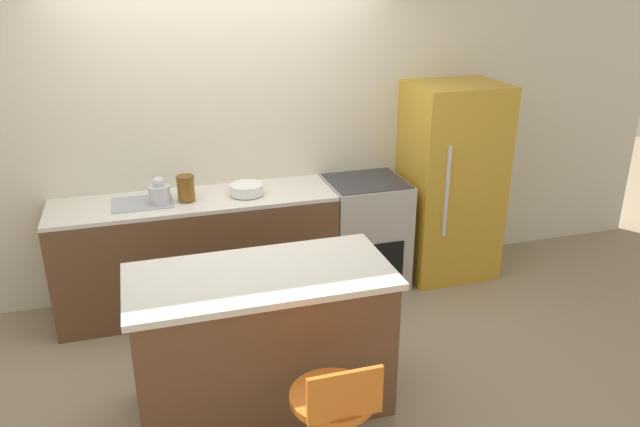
{
  "coord_description": "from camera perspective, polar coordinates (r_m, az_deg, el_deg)",
  "views": [
    {
      "loc": [
        -0.68,
        -4.19,
        2.54
      ],
      "look_at": [
        0.47,
        -0.36,
        0.95
      ],
      "focal_mm": 35.0,
      "sensor_mm": 36.0,
      "label": 1
    }
  ],
  "objects": [
    {
      "name": "back_counter",
      "position": [
        4.97,
        -11.09,
        -3.53
      ],
      "size": [
        2.13,
        0.59,
        0.91
      ],
      "color": "brown",
      "rests_on": "ground_plane"
    },
    {
      "name": "wall_back",
      "position": [
        5.03,
        -8.57,
        7.2
      ],
      "size": [
        8.0,
        0.06,
        2.6
      ],
      "color": "beige",
      "rests_on": "ground_plane"
    },
    {
      "name": "kettle",
      "position": [
        4.73,
        -14.5,
        1.89
      ],
      "size": [
        0.16,
        0.16,
        0.2
      ],
      "color": "silver",
      "rests_on": "back_counter"
    },
    {
      "name": "kitchen_island",
      "position": [
        3.82,
        -5.27,
        -11.48
      ],
      "size": [
        1.53,
        0.73,
        0.9
      ],
      "color": "brown",
      "rests_on": "ground_plane"
    },
    {
      "name": "stool_chair",
      "position": [
        3.32,
        1.3,
        -18.52
      ],
      "size": [
        0.44,
        0.44,
        0.8
      ],
      "color": "#B7B7BC",
      "rests_on": "ground_plane"
    },
    {
      "name": "mixing_bowl",
      "position": [
        4.8,
        -6.74,
        2.24
      ],
      "size": [
        0.26,
        0.26,
        0.08
      ],
      "color": "white",
      "rests_on": "back_counter"
    },
    {
      "name": "canister_jar",
      "position": [
        4.73,
        -12.17,
        2.3
      ],
      "size": [
        0.13,
        0.13,
        0.19
      ],
      "color": "brown",
      "rests_on": "back_counter"
    },
    {
      "name": "ground_plane",
      "position": [
        4.94,
        -6.57,
        -9.37
      ],
      "size": [
        14.0,
        14.0,
        0.0
      ],
      "primitive_type": "plane",
      "color": "#998466"
    },
    {
      "name": "oven_range",
      "position": [
        5.26,
        4.13,
        -1.7
      ],
      "size": [
        0.64,
        0.6,
        0.91
      ],
      "color": "#B7B2A8",
      "rests_on": "ground_plane"
    },
    {
      "name": "refrigerator",
      "position": [
        5.41,
        11.83,
        2.85
      ],
      "size": [
        0.75,
        0.65,
        1.66
      ],
      "color": "gold",
      "rests_on": "ground_plane"
    }
  ]
}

